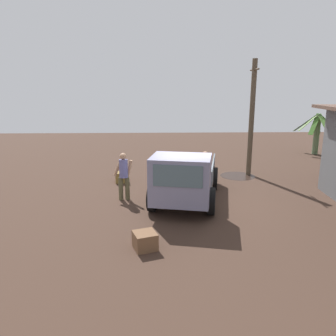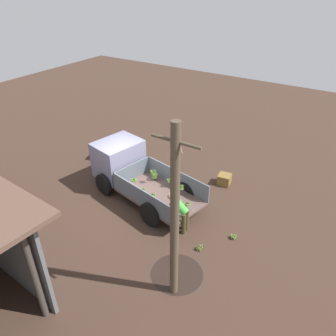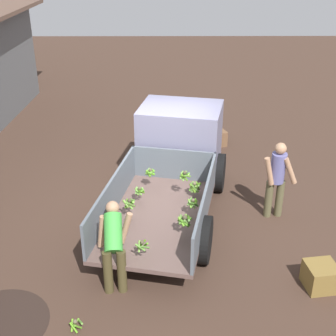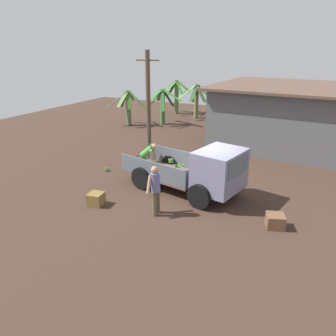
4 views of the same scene
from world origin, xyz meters
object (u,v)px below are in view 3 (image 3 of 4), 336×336
person_worker_loading (114,243)px  wooden_crate_0 (321,276)px  cargo_truck (176,154)px  banana_bunch_on_ground_1 (76,324)px  wooden_crate_1 (215,137)px  person_foreground_visitor (277,177)px

person_worker_loading → wooden_crate_0: bearing=-97.1°
cargo_truck → banana_bunch_on_ground_1: cargo_truck is taller
cargo_truck → wooden_crate_0: cargo_truck is taller
person_worker_loading → wooden_crate_0: size_ratio=2.77×
person_worker_loading → wooden_crate_1: size_ratio=2.61×
banana_bunch_on_ground_1 → person_worker_loading: bearing=-25.1°
person_worker_loading → wooden_crate_0: 3.42m
wooden_crate_1 → person_foreground_visitor: bearing=-166.8°
person_foreground_visitor → person_worker_loading: bearing=-62.3°
person_worker_loading → wooden_crate_1: (5.68, -2.19, -0.59)m
wooden_crate_0 → wooden_crate_1: wooden_crate_0 is taller
person_worker_loading → wooden_crate_1: person_worker_loading is taller
banana_bunch_on_ground_1 → wooden_crate_0: size_ratio=0.44×
cargo_truck → person_worker_loading: size_ratio=3.54×
banana_bunch_on_ground_1 → person_foreground_visitor: bearing=-49.0°
wooden_crate_1 → cargo_truck: bearing=157.1°
person_foreground_visitor → wooden_crate_1: bearing=-172.8°
cargo_truck → wooden_crate_0: (-3.14, -2.31, -0.75)m
person_worker_loading → wooden_crate_1: bearing=-26.0°
person_foreground_visitor → banana_bunch_on_ground_1: 4.75m
person_foreground_visitor → banana_bunch_on_ground_1: size_ratio=7.52×
cargo_truck → person_foreground_visitor: 2.22m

